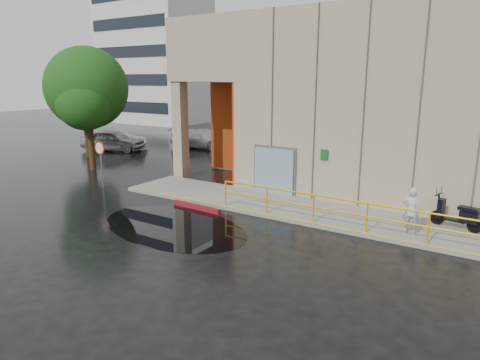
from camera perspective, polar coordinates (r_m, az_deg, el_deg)
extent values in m
plane|color=black|center=(14.71, -7.38, -7.21)|extent=(120.00, 120.00, 0.00)
cube|color=gray|center=(16.54, 13.80, -4.87)|extent=(20.00, 3.00, 0.15)
cube|color=tan|center=(21.66, 25.32, 9.10)|extent=(16.00, 10.00, 8.00)
cube|color=tan|center=(25.10, 1.82, 16.48)|extent=(4.00, 10.00, 3.00)
cube|color=tan|center=(22.44, -7.95, 6.49)|extent=(0.60, 0.60, 5.00)
cube|color=#B43110|center=(23.94, -0.13, 7.05)|extent=(3.80, 0.15, 4.90)
cube|color=#B43110|center=(21.44, 1.69, 6.30)|extent=(0.10, 3.50, 4.90)
cube|color=#81A0B0|center=(18.96, 4.53, 1.18)|extent=(1.90, 0.10, 2.00)
cube|color=slate|center=(19.03, 4.65, 1.22)|extent=(2.10, 0.06, 2.20)
cube|color=#0D5F1B|center=(17.87, 11.18, 3.32)|extent=(0.32, 0.04, 0.42)
cylinder|color=gold|center=(14.93, 13.20, -2.50)|extent=(9.50, 0.06, 0.06)
cylinder|color=gold|center=(15.06, 13.11, -4.15)|extent=(9.50, 0.06, 0.06)
cube|color=silver|center=(53.40, -11.32, 15.67)|extent=(12.00, 8.00, 15.00)
imported|color=silver|center=(15.07, 21.88, -3.82)|extent=(0.59, 0.40, 1.57)
cylinder|color=black|center=(16.58, 24.80, -4.54)|extent=(0.50, 0.20, 0.49)
cylinder|color=black|center=(16.22, 28.85, -5.36)|extent=(0.50, 0.20, 0.49)
cylinder|color=slate|center=(21.56, -17.95, 1.62)|extent=(0.06, 0.06, 1.98)
cylinder|color=#B5180B|center=(21.38, -18.20, 4.08)|extent=(0.68, 0.05, 0.68)
cylinder|color=white|center=(21.36, -18.25, 4.07)|extent=(0.54, 0.02, 0.54)
cube|color=maroon|center=(17.41, -5.85, -3.57)|extent=(2.41, 0.31, 0.18)
cube|color=black|center=(15.55, -8.85, -6.09)|extent=(6.73, 4.75, 0.01)
imported|color=#A3A6AA|center=(32.46, -16.55, 5.11)|extent=(4.92, 3.34, 1.56)
imported|color=silver|center=(33.49, -15.81, 5.18)|extent=(4.20, 2.62, 1.31)
imported|color=#ABACB2|center=(32.46, -5.12, 5.54)|extent=(5.17, 2.31, 1.47)
cylinder|color=black|center=(25.92, -19.24, 4.86)|extent=(0.36, 0.36, 3.27)
sphere|color=#1D581C|center=(25.69, -19.77, 11.48)|extent=(4.53, 4.53, 4.53)
sphere|color=#1D581C|center=(24.89, -19.98, 9.86)|extent=(3.17, 3.17, 3.17)
cylinder|color=black|center=(30.64, -19.68, 5.44)|extent=(0.36, 0.36, 2.63)
sphere|color=#285C1B|center=(30.42, -20.06, 10.09)|extent=(3.93, 3.93, 3.93)
sphere|color=#285C1B|center=(29.76, -19.83, 8.91)|extent=(2.75, 2.75, 2.75)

